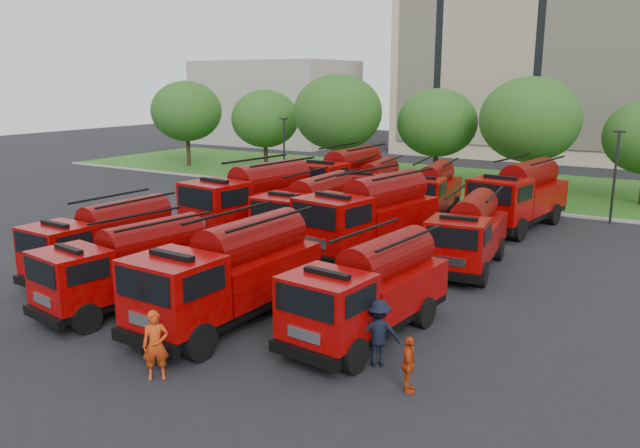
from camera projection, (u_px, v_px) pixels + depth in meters
The scene contains 29 objects.
ground at pixel (246, 267), 26.47m from camera, with size 140.00×140.00×0.00m, color black.
lawn at pixel (456, 182), 48.00m from camera, with size 70.00×16.00×0.12m, color #1E5316.
curb at pixel (414, 199), 41.28m from camera, with size 70.00×0.30×0.14m, color gray.
apartment_building at pixel (557, 31), 62.33m from camera, with size 30.00×14.18×25.00m.
side_building at pixel (276, 103), 77.18m from camera, with size 18.00×12.00×10.00m, color gray.
tree_0 at pixel (187, 111), 55.87m from camera, with size 6.30×6.30×7.70m.
tree_1 at pixel (265, 119), 52.70m from camera, with size 5.71×5.71×6.98m.
tree_2 at pixel (338, 112), 47.18m from camera, with size 6.72×6.72×8.22m.
tree_3 at pixel (437, 123), 45.81m from camera, with size 5.88×5.88×7.19m.
tree_4 at pixel (530, 120), 40.85m from camera, with size 6.55×6.55×8.01m.
lamp_post_0 at pixel (284, 149), 45.20m from camera, with size 0.60×0.25×5.11m.
lamp_post_1 at pixel (615, 172), 33.91m from camera, with size 0.60×0.25×5.11m.
fire_truck_0 at pixel (106, 240), 24.97m from camera, with size 2.56×6.62×2.98m.
fire_truck_1 at pixel (129, 266), 21.62m from camera, with size 3.09×6.66×2.92m.
fire_truck_2 at pixel (230, 274), 20.08m from camera, with size 2.85×7.35×3.31m.
fire_truck_3 at pixel (369, 290), 19.05m from camera, with size 2.88×6.75×2.99m.
fire_truck_4 at pixel (254, 199), 31.82m from camera, with size 3.61×8.17×3.60m.
fire_truck_5 at pixel (311, 210), 30.13m from camera, with size 2.76×7.09×3.19m.
fire_truck_6 at pixel (370, 216), 28.03m from camera, with size 3.87×8.16×3.57m.
fire_truck_7 at pixel (469, 233), 26.13m from camera, with size 3.07×6.78×2.98m.
fire_truck_8 at pixel (343, 178), 38.53m from camera, with size 3.03×7.97×3.60m.
fire_truck_9 at pixel (373, 186), 37.75m from camera, with size 2.99×6.70×2.95m.
fire_truck_10 at pixel (431, 191), 35.81m from camera, with size 3.26×6.95×3.04m.
fire_truck_11 at pixel (519, 195), 33.19m from camera, with size 3.70×8.00×3.51m.
firefighter_0 at pixel (158, 378), 16.63m from camera, with size 0.69×0.50×1.89m, color #B9350E.
firefighter_2 at pixel (408, 392), 15.90m from camera, with size 0.88×0.50×1.49m, color #B9350E.
firefighter_3 at pixel (378, 365), 17.42m from camera, with size 1.23×0.64×1.91m, color black.
firefighter_4 at pixel (167, 269), 26.24m from camera, with size 0.85×0.56×1.74m, color #B9350E.
firefighter_5 at pixel (412, 272), 25.82m from camera, with size 1.79×0.77×1.93m, color black.
Camera 1 is at (16.05, -19.91, 7.76)m, focal length 35.00 mm.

